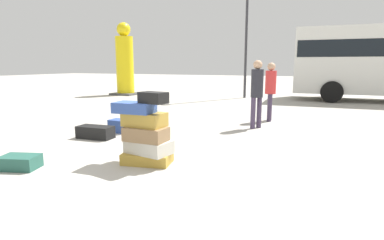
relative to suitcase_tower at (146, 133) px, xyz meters
name	(u,v)px	position (x,y,z in m)	size (l,w,h in m)	color
ground_plane	(161,159)	(0.09, 0.32, -0.50)	(80.00, 80.00, 0.00)	#ADA89E
suitcase_tower	(146,133)	(0.00, 0.00, 0.00)	(0.93, 0.60, 1.17)	#B28C33
suitcase_navy_foreground_far	(121,126)	(-1.81, 1.81, -0.35)	(0.51, 0.33, 0.30)	#334F99
suitcase_slate_right_side	(150,140)	(-0.55, 1.03, -0.40)	(0.52, 0.29, 0.20)	gray
suitcase_black_left_side	(95,132)	(-1.93, 1.08, -0.36)	(0.78, 0.36, 0.27)	black
suitcase_teal_behind_tower	(20,162)	(-1.65, -0.99, -0.40)	(0.55, 0.37, 0.21)	#26594C
person_bearded_onlooker	(257,88)	(1.04, 3.54, 0.50)	(0.30, 0.31, 1.69)	#3F334C
person_tourist_with_camera	(271,87)	(1.18, 4.72, 0.47)	(0.30, 0.34, 1.63)	#3F334C
yellow_dummy_statue	(125,63)	(-7.15, 9.67, 1.14)	(1.26, 1.26, 3.71)	yellow
lamp_post	(247,2)	(-0.97, 10.60, 3.90)	(0.36, 0.36, 6.86)	#333338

